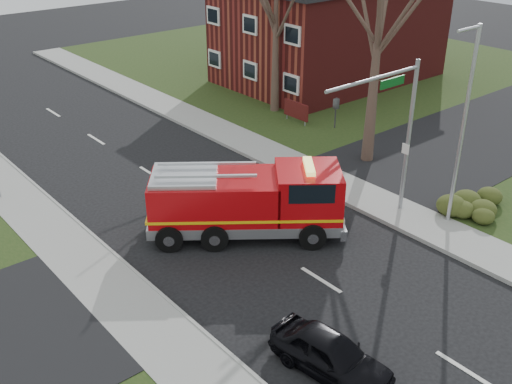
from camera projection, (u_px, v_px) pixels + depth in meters
ground at (321, 280)px, 21.91m from camera, size 120.00×120.00×0.00m
sidewalk_right at (424, 224)px, 25.43m from camera, size 2.40×80.00×0.15m
sidewalk_left at (179, 354)px, 18.33m from camera, size 2.40×80.00×0.15m
brick_building at (330, 30)px, 43.45m from camera, size 15.40×10.40×7.25m
health_center_sign at (296, 110)px, 36.08m from camera, size 0.12×2.00×1.40m
hedge_corner at (483, 202)px, 26.12m from camera, size 2.80×2.00×0.90m
bare_tree_near at (380, 17)px, 28.10m from camera, size 6.00×6.00×12.00m
bare_tree_far at (276, 8)px, 35.54m from camera, size 5.25×5.25×10.50m
traffic_signal_mast at (392, 117)px, 23.79m from camera, size 5.29×0.18×6.80m
streetlight_pole at (463, 123)px, 23.60m from camera, size 1.48×0.16×8.40m
fire_engine at (248, 203)px, 24.28m from camera, size 7.67×6.82×3.11m
parked_car_maroon at (331, 354)px, 17.46m from camera, size 2.05×4.02×1.31m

